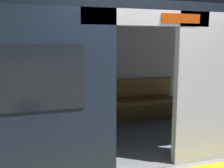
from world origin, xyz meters
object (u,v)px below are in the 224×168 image
object	(u,v)px
person_seated	(93,93)
grab_pole_door	(110,90)
bench_seat	(104,107)
book	(109,101)
handbag	(69,100)
train_car	(116,57)

from	to	relation	value
person_seated	grab_pole_door	xyz separation A→B (m)	(0.13, 1.71, 0.39)
bench_seat	book	bearing A→B (deg)	-148.58
person_seated	book	distance (m)	0.45
person_seated	book	xyz separation A→B (m)	(-0.38, -0.13, -0.21)
handbag	bench_seat	bearing A→B (deg)	175.84
bench_seat	book	size ratio (longest dim) A/B	15.36
train_car	handbag	bearing A→B (deg)	-56.75
train_car	grab_pole_door	bearing A→B (deg)	66.83
train_car	bench_seat	xyz separation A→B (m)	(-0.05, -1.00, -1.14)
book	grab_pole_door	distance (m)	2.00
person_seated	handbag	world-z (taller)	person_seated
person_seated	handbag	bearing A→B (deg)	-12.19
bench_seat	person_seated	xyz separation A→B (m)	(0.25, 0.05, 0.33)
train_car	person_seated	xyz separation A→B (m)	(0.20, -0.95, -0.81)
bench_seat	book	distance (m)	0.19
bench_seat	handbag	size ratio (longest dim) A/B	13.00
bench_seat	grab_pole_door	distance (m)	1.94
handbag	book	size ratio (longest dim) A/B	1.18
person_seated	handbag	size ratio (longest dim) A/B	4.56
grab_pole_door	person_seated	bearing A→B (deg)	-94.24
train_car	book	size ratio (longest dim) A/B	29.09
bench_seat	person_seated	bearing A→B (deg)	11.78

